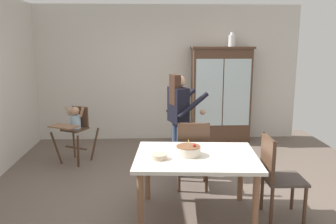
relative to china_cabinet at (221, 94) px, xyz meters
The scene contains 11 objects.
ground_plane 2.76m from the china_cabinet, 114.22° to the right, with size 6.24×6.24×0.00m, color #66564C.
wall_back 1.17m from the china_cabinet, 166.09° to the left, with size 5.32×0.06×2.70m, color beige.
china_cabinet is the anchor object (origin of this frame).
ceramic_vase 1.07m from the china_cabinet, ahead, with size 0.13×0.13×0.27m.
high_chair_with_toddler 2.90m from the china_cabinet, 156.31° to the right, with size 0.77×0.83×0.95m.
adult_person 2.04m from the china_cabinet, 118.64° to the right, with size 0.63×0.62×1.53m.
dining_table 3.22m from the china_cabinet, 105.93° to the right, with size 1.44×1.14×0.74m.
birthday_cake 3.22m from the china_cabinet, 107.48° to the right, with size 0.28×0.28×0.19m.
serving_bowl 3.44m from the china_cabinet, 112.19° to the right, with size 0.18×0.18×0.06m, color #C6AD93.
dining_chair_far_side 2.52m from the china_cabinet, 109.41° to the right, with size 0.47×0.47×0.96m.
dining_chair_right_end 3.17m from the china_cabinet, 89.64° to the right, with size 0.45×0.45×0.96m.
Camera 1 is at (-0.31, -4.46, 2.02)m, focal length 37.41 mm.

